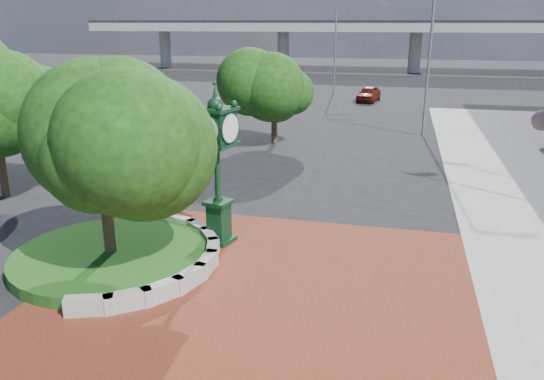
{
  "coord_description": "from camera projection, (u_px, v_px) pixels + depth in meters",
  "views": [
    {
      "loc": [
        3.59,
        -13.71,
        7.32
      ],
      "look_at": [
        -0.12,
        1.5,
        2.32
      ],
      "focal_mm": 35.0,
      "sensor_mm": 36.0,
      "label": 1
    }
  ],
  "objects": [
    {
      "name": "grass_bed",
      "position": [
        112.0,
        257.0,
        16.79
      ],
      "size": [
        6.1,
        6.1,
        0.4
      ],
      "primitive_type": "cylinder",
      "color": "#1A4413",
      "rests_on": "ground"
    },
    {
      "name": "planter_wall",
      "position": [
        179.0,
        262.0,
        16.25
      ],
      "size": [
        2.96,
        6.77,
        0.54
      ],
      "color": "#9E9B93",
      "rests_on": "ground"
    },
    {
      "name": "tree_street",
      "position": [
        274.0,
        91.0,
        32.3
      ],
      "size": [
        4.4,
        4.4,
        5.45
      ],
      "color": "#38281C",
      "rests_on": "ground"
    },
    {
      "name": "plaza",
      "position": [
        255.0,
        295.0,
        14.79
      ],
      "size": [
        12.0,
        12.0,
        0.04
      ],
      "primitive_type": "cube",
      "color": "maroon",
      "rests_on": "ground"
    },
    {
      "name": "post_clock",
      "position": [
        217.0,
        159.0,
        17.5
      ],
      "size": [
        1.34,
        1.34,
        5.43
      ],
      "color": "black",
      "rests_on": "ground"
    },
    {
      "name": "tree_planter",
      "position": [
        101.0,
        148.0,
        15.72
      ],
      "size": [
        5.2,
        5.2,
        6.33
      ],
      "color": "#38281C",
      "rests_on": "ground"
    },
    {
      "name": "ground",
      "position": [
        264.0,
        280.0,
        15.72
      ],
      "size": [
        200.0,
        200.0,
        0.0
      ],
      "primitive_type": "plane",
      "color": "black",
      "rests_on": "ground"
    },
    {
      "name": "street_lamp_far",
      "position": [
        337.0,
        44.0,
        56.55
      ],
      "size": [
        1.92,
        0.25,
        8.56
      ],
      "color": "slate",
      "rests_on": "ground"
    },
    {
      "name": "street_lamp_near",
      "position": [
        434.0,
        49.0,
        33.66
      ],
      "size": [
        2.16,
        0.3,
        9.63
      ],
      "color": "slate",
      "rests_on": "ground"
    },
    {
      "name": "overpass",
      "position": [
        381.0,
        27.0,
        78.58
      ],
      "size": [
        90.0,
        12.0,
        7.5
      ],
      "color": "#9E9B93",
      "rests_on": "ground"
    },
    {
      "name": "parked_car",
      "position": [
        369.0,
        94.0,
        50.54
      ],
      "size": [
        2.36,
        4.5,
        1.46
      ],
      "primitive_type": "imported",
      "rotation": [
        0.0,
        0.0,
        -0.15
      ],
      "color": "#51120B",
      "rests_on": "ground"
    }
  ]
}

